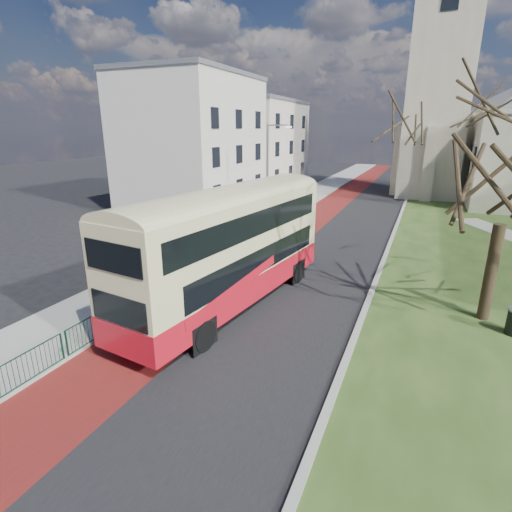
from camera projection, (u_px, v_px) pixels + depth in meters
The scene contains 12 objects.
ground at pixel (211, 315), 17.39m from camera, with size 160.00×160.00×0.00m, color black.
road_carriageway at pixel (340, 223), 34.36m from camera, with size 9.00×120.00×0.01m, color black.
bus_lane at pixel (310, 220), 35.37m from camera, with size 3.40×120.00×0.01m, color #591414.
pavement_west at pixel (270, 216), 36.76m from camera, with size 4.00×120.00×0.12m, color gray.
kerb_west at pixel (290, 218), 36.02m from camera, with size 0.25×120.00×0.13m, color #999993.
kerb_east at pixel (398, 222), 34.39m from camera, with size 0.25×80.00×0.13m, color #999993.
pedestrian_railing at pixel (199, 267), 21.82m from camera, with size 0.07×24.00×1.12m.
gothic_church at pixel (488, 75), 42.03m from camera, with size 16.38×18.00×40.00m.
street_block_near at pixel (194, 142), 39.89m from camera, with size 10.30×14.30×13.00m.
street_block_far at pixel (256, 144), 54.15m from camera, with size 10.30×16.30×11.50m.
streetlamp at pixel (269, 168), 33.38m from camera, with size 2.13×0.18×8.00m.
bus at pixel (230, 243), 17.48m from camera, with size 4.57×12.71×5.20m.
Camera 1 is at (7.95, -13.76, 7.77)m, focal length 28.00 mm.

